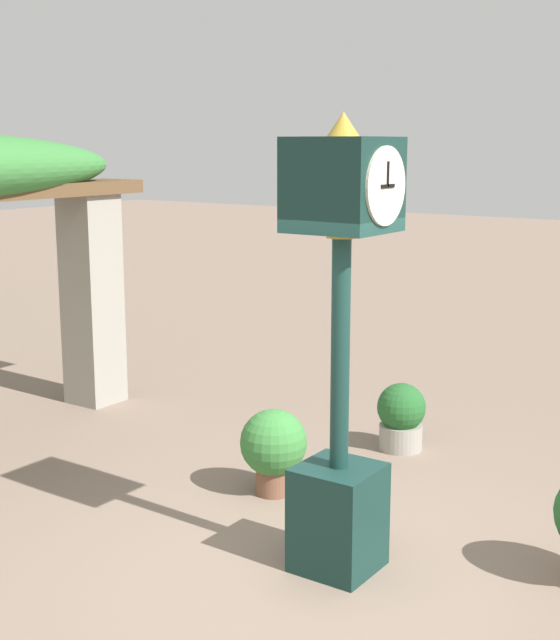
{
  "coord_description": "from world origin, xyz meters",
  "views": [
    {
      "loc": [
        -4.91,
        -3.07,
        2.99
      ],
      "look_at": [
        0.19,
        0.44,
        1.75
      ],
      "focal_mm": 50.0,
      "sensor_mm": 36.0,
      "label": 1
    }
  ],
  "objects": [
    {
      "name": "potted_plant_far_right",
      "position": [
        2.7,
        0.72,
        0.34
      ],
      "size": [
        0.48,
        0.48,
        0.67
      ],
      "color": "gray",
      "rests_on": "ground"
    },
    {
      "name": "ground_plane",
      "position": [
        0.0,
        0.0,
        0.0
      ],
      "size": [
        60.0,
        60.0,
        0.0
      ],
      "primitive_type": "plane",
      "color": "#7F6B5B"
    },
    {
      "name": "pedestal_clock",
      "position": [
        0.19,
        -0.06,
        1.63
      ],
      "size": [
        0.62,
        0.67,
        3.19
      ],
      "color": "#14332D",
      "rests_on": "ground"
    },
    {
      "name": "potted_plant_far_left",
      "position": [
        1.05,
        1.11,
        0.43
      ],
      "size": [
        0.58,
        0.58,
        0.75
      ],
      "color": "brown",
      "rests_on": "ground"
    }
  ]
}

